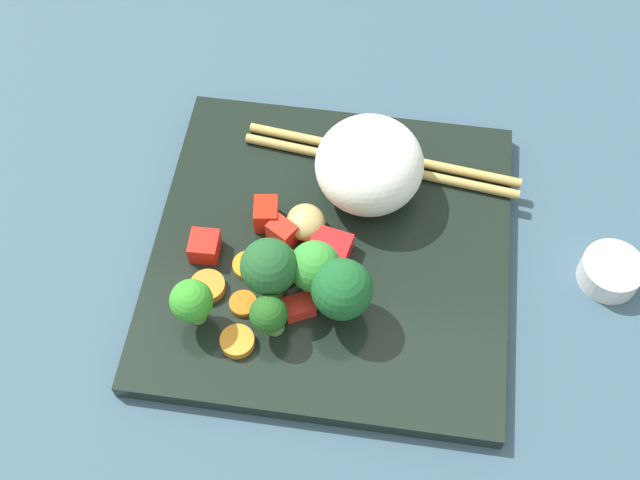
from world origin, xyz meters
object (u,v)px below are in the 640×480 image
at_px(square_plate, 331,252).
at_px(rice_mound, 369,165).
at_px(carrot_slice_2, 248,265).
at_px(chopstick_pair, 381,160).
at_px(broccoli_floret_3, 315,268).
at_px(sauce_cup, 611,272).

distance_m(square_plate, rice_mound, 0.08).
height_order(carrot_slice_2, chopstick_pair, chopstick_pair).
bearing_deg(broccoli_floret_3, rice_mound, -104.45).
bearing_deg(chopstick_pair, square_plate, 77.58).
bearing_deg(square_plate, rice_mound, -107.66).
bearing_deg(rice_mound, chopstick_pair, -105.35).
bearing_deg(square_plate, broccoli_floret_3, 81.00).
relative_size(broccoli_floret_3, sauce_cup, 1.06).
relative_size(carrot_slice_2, chopstick_pair, 0.10).
relative_size(square_plate, chopstick_pair, 1.19).
xyz_separation_m(broccoli_floret_3, sauce_cup, (-0.22, -0.06, -0.03)).
bearing_deg(chopstick_pair, sauce_cup, 164.46).
height_order(rice_mound, sauce_cup, rice_mound).
relative_size(rice_mound, carrot_slice_2, 3.76).
relative_size(square_plate, carrot_slice_2, 11.54).
bearing_deg(rice_mound, square_plate, 72.34).
height_order(broccoli_floret_3, chopstick_pair, broccoli_floret_3).
bearing_deg(sauce_cup, broccoli_floret_3, 14.34).
xyz_separation_m(broccoli_floret_3, chopstick_pair, (-0.03, -0.13, -0.03)).
bearing_deg(rice_mound, carrot_slice_2, 48.65).
distance_m(square_plate, chopstick_pair, 0.09).
xyz_separation_m(rice_mound, chopstick_pair, (-0.01, -0.03, -0.03)).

